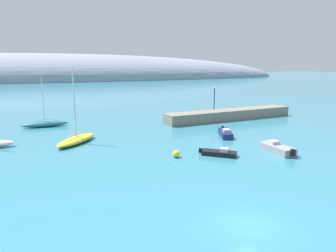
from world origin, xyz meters
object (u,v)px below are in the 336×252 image
at_px(sailboat_yellow_mid_mooring, 76,139).
at_px(motorboat_grey_foreground, 277,148).
at_px(sailboat_teal_near_shore, 45,124).
at_px(motorboat_black_outer, 219,153).
at_px(mooring_buoy_yellow, 176,154).
at_px(motorboat_navy_alongside_breakwater, 225,133).
at_px(harbor_lamp_post, 214,96).

height_order(sailboat_yellow_mid_mooring, motorboat_grey_foreground, sailboat_yellow_mid_mooring).
xyz_separation_m(sailboat_teal_near_shore, motorboat_black_outer, (18.75, -24.81, -0.19)).
height_order(sailboat_teal_near_shore, mooring_buoy_yellow, sailboat_teal_near_shore).
distance_m(sailboat_teal_near_shore, sailboat_yellow_mid_mooring, 13.60).
relative_size(sailboat_teal_near_shore, mooring_buoy_yellow, 10.18).
xyz_separation_m(motorboat_navy_alongside_breakwater, harbor_lamp_post, (5.00, 12.33, 4.10)).
xyz_separation_m(sailboat_teal_near_shore, motorboat_navy_alongside_breakwater, (24.47, -16.74, -0.05)).
height_order(motorboat_black_outer, mooring_buoy_yellow, motorboat_black_outer).
distance_m(sailboat_yellow_mid_mooring, harbor_lamp_post, 27.23).
bearing_deg(sailboat_teal_near_shore, sailboat_yellow_mid_mooring, 104.97).
height_order(sailboat_teal_near_shore, motorboat_navy_alongside_breakwater, sailboat_teal_near_shore).
relative_size(motorboat_navy_alongside_breakwater, mooring_buoy_yellow, 6.32).
xyz_separation_m(motorboat_grey_foreground, motorboat_navy_alongside_breakwater, (-1.37, 9.36, -0.03)).
relative_size(motorboat_grey_foreground, motorboat_black_outer, 1.32).
xyz_separation_m(motorboat_navy_alongside_breakwater, motorboat_black_outer, (-5.73, -8.07, -0.13)).
height_order(motorboat_grey_foreground, mooring_buoy_yellow, motorboat_grey_foreground).
distance_m(motorboat_grey_foreground, harbor_lamp_post, 22.37).
bearing_deg(motorboat_navy_alongside_breakwater, motorboat_black_outer, -13.48).
xyz_separation_m(sailboat_teal_near_shore, motorboat_grey_foreground, (25.85, -26.10, -0.03)).
bearing_deg(sailboat_yellow_mid_mooring, motorboat_black_outer, -87.61).
height_order(sailboat_yellow_mid_mooring, harbor_lamp_post, sailboat_yellow_mid_mooring).
distance_m(motorboat_grey_foreground, mooring_buoy_yellow, 12.24).
bearing_deg(harbor_lamp_post, mooring_buoy_yellow, -129.08).
height_order(motorboat_navy_alongside_breakwater, harbor_lamp_post, harbor_lamp_post).
bearing_deg(motorboat_navy_alongside_breakwater, mooring_buoy_yellow, -35.13).
distance_m(motorboat_navy_alongside_breakwater, mooring_buoy_yellow, 12.66).
bearing_deg(motorboat_black_outer, sailboat_teal_near_shore, 167.94).
relative_size(sailboat_yellow_mid_mooring, motorboat_black_outer, 2.57).
relative_size(motorboat_grey_foreground, harbor_lamp_post, 1.16).
relative_size(sailboat_yellow_mid_mooring, motorboat_grey_foreground, 1.95).
xyz_separation_m(sailboat_yellow_mid_mooring, harbor_lamp_post, (25.52, 8.61, 4.02)).
xyz_separation_m(mooring_buoy_yellow, harbor_lamp_post, (15.61, 19.22, 4.15)).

